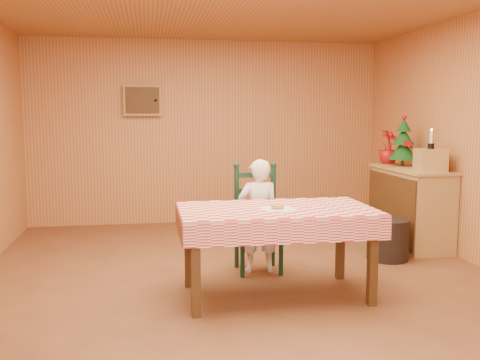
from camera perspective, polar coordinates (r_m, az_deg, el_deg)
name	(u,v)px	position (r m, az deg, el deg)	size (l,w,h in m)	color
ground	(244,285)	(5.00, 0.40, -11.16)	(6.00, 6.00, 0.00)	brown
cabin_walls	(234,87)	(5.28, -0.65, 9.92)	(5.10, 6.05, 2.65)	#C48046
dining_table	(276,217)	(4.56, 3.86, -4.00)	(1.66, 0.96, 0.77)	#4A2D13
ladder_chair	(257,221)	(5.35, 1.85, -4.35)	(0.44, 0.40, 1.08)	black
seated_child	(258,216)	(5.29, 1.98, -3.84)	(0.41, 0.27, 1.12)	white
napkin	(278,209)	(4.50, 4.02, -3.07)	(0.26, 0.26, 0.00)	white
donut	(278,206)	(4.50, 4.02, -2.81)	(0.11, 0.11, 0.04)	#BD8444
shelf_unit	(410,207)	(6.69, 17.69, -2.71)	(0.54, 1.24, 0.93)	tan
crate	(430,160)	(6.27, 19.64, 2.01)	(0.30, 0.30, 0.25)	tan
christmas_tree	(403,143)	(6.84, 17.02, 3.80)	(0.34, 0.34, 0.62)	#4A2D13
flower_arrangement	(388,147)	(7.09, 15.54, 3.41)	(0.24, 0.24, 0.43)	#9E0E10
candle_set	(431,143)	(6.26, 19.71, 3.74)	(0.07, 0.07, 0.22)	black
storage_bin	(388,239)	(6.00, 15.50, -6.12)	(0.44, 0.44, 0.44)	black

